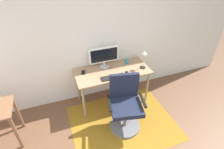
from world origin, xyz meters
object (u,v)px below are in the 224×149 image
(coffee_cup, at_px, (127,61))
(cell_phone, at_px, (83,72))
(desk_lamp, at_px, (144,56))
(keyboard, at_px, (113,77))
(monitor, at_px, (104,56))
(desk, at_px, (112,74))
(office_chair, at_px, (125,107))
(computer_mouse, at_px, (127,72))

(coffee_cup, xyz_separation_m, cell_phone, (-0.89, -0.03, -0.04))
(desk_lamp, bearing_deg, keyboard, -170.69)
(desk_lamp, bearing_deg, cell_phone, 168.48)
(monitor, height_order, cell_phone, monitor)
(desk, distance_m, keyboard, 0.24)
(coffee_cup, distance_m, cell_phone, 0.89)
(office_chair, bearing_deg, desk_lamp, 55.67)
(monitor, distance_m, office_chair, 1.02)
(coffee_cup, xyz_separation_m, desk_lamp, (0.22, -0.26, 0.20))
(desk, relative_size, keyboard, 3.27)
(monitor, distance_m, coffee_cup, 0.51)
(desk, bearing_deg, keyboard, -108.23)
(keyboard, distance_m, office_chair, 0.57)
(keyboard, bearing_deg, cell_phone, 144.02)
(keyboard, bearing_deg, desk_lamp, 9.31)
(keyboard, xyz_separation_m, computer_mouse, (0.29, 0.04, 0.01))
(computer_mouse, bearing_deg, monitor, 132.49)
(desk, relative_size, cell_phone, 10.05)
(monitor, distance_m, cell_phone, 0.49)
(desk, xyz_separation_m, keyboard, (-0.07, -0.21, 0.09))
(cell_phone, xyz_separation_m, desk_lamp, (1.11, -0.23, 0.25))
(desk, relative_size, office_chair, 1.42)
(coffee_cup, relative_size, cell_phone, 0.69)
(desk, xyz_separation_m, cell_phone, (-0.53, 0.12, 0.08))
(computer_mouse, xyz_separation_m, coffee_cup, (0.14, 0.33, 0.03))
(cell_phone, relative_size, office_chair, 0.14)
(cell_phone, bearing_deg, coffee_cup, 16.99)
(monitor, height_order, coffee_cup, monitor)
(monitor, bearing_deg, office_chair, -84.69)
(computer_mouse, height_order, office_chair, office_chair)
(coffee_cup, bearing_deg, keyboard, -139.87)
(cell_phone, height_order, office_chair, office_chair)
(desk, bearing_deg, coffee_cup, 22.98)
(desk_lamp, xyz_separation_m, office_chair, (-0.61, -0.58, -0.56))
(office_chair, bearing_deg, computer_mouse, 76.21)
(office_chair, bearing_deg, monitor, 107.47)
(monitor, height_order, computer_mouse, monitor)
(monitor, bearing_deg, cell_phone, -172.40)
(desk, height_order, monitor, monitor)
(coffee_cup, height_order, desk_lamp, desk_lamp)
(keyboard, distance_m, desk_lamp, 0.71)
(desk, bearing_deg, desk_lamp, -10.02)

